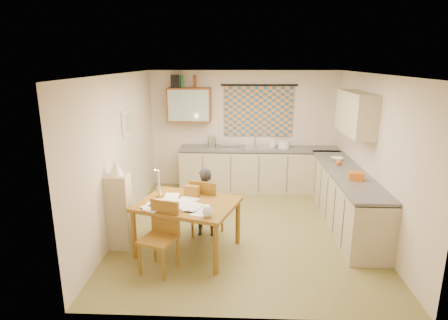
{
  "coord_description": "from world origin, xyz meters",
  "views": [
    {
      "loc": [
        -0.1,
        -5.72,
        2.7
      ],
      "look_at": [
        -0.35,
        0.2,
        1.12
      ],
      "focal_mm": 30.0,
      "sensor_mm": 36.0,
      "label": 1
    }
  ],
  "objects_px": {
    "dining_table": "(188,226)",
    "shelf_stand": "(119,212)",
    "person": "(205,202)",
    "counter_back": "(258,169)",
    "counter_right": "(345,197)",
    "chair_far": "(207,218)",
    "stove": "(366,226)"
  },
  "relations": [
    {
      "from": "counter_back",
      "to": "stove",
      "type": "relative_size",
      "value": 3.84
    },
    {
      "from": "counter_right",
      "to": "person",
      "type": "bearing_deg",
      "value": -166.23
    },
    {
      "from": "stove",
      "to": "dining_table",
      "type": "height_order",
      "value": "stove"
    },
    {
      "from": "counter_back",
      "to": "counter_right",
      "type": "relative_size",
      "value": 1.12
    },
    {
      "from": "counter_back",
      "to": "person",
      "type": "distance_m",
      "value": 2.4
    },
    {
      "from": "dining_table",
      "to": "shelf_stand",
      "type": "height_order",
      "value": "shelf_stand"
    },
    {
      "from": "counter_back",
      "to": "dining_table",
      "type": "height_order",
      "value": "counter_back"
    },
    {
      "from": "chair_far",
      "to": "person",
      "type": "xyz_separation_m",
      "value": [
        -0.03,
        0.01,
        0.26
      ]
    },
    {
      "from": "stove",
      "to": "chair_far",
      "type": "distance_m",
      "value": 2.35
    },
    {
      "from": "counter_right",
      "to": "stove",
      "type": "relative_size",
      "value": 3.43
    },
    {
      "from": "counter_right",
      "to": "chair_far",
      "type": "relative_size",
      "value": 3.12
    },
    {
      "from": "counter_right",
      "to": "shelf_stand",
      "type": "relative_size",
      "value": 2.63
    },
    {
      "from": "dining_table",
      "to": "person",
      "type": "distance_m",
      "value": 0.59
    },
    {
      "from": "dining_table",
      "to": "shelf_stand",
      "type": "relative_size",
      "value": 1.42
    },
    {
      "from": "shelf_stand",
      "to": "counter_right",
      "type": "bearing_deg",
      "value": 16.14
    },
    {
      "from": "counter_right",
      "to": "shelf_stand",
      "type": "bearing_deg",
      "value": -163.86
    },
    {
      "from": "counter_right",
      "to": "dining_table",
      "type": "height_order",
      "value": "counter_right"
    },
    {
      "from": "chair_far",
      "to": "person",
      "type": "distance_m",
      "value": 0.27
    },
    {
      "from": "stove",
      "to": "counter_right",
      "type": "bearing_deg",
      "value": 90.0
    },
    {
      "from": "dining_table",
      "to": "counter_back",
      "type": "bearing_deg",
      "value": 85.39
    },
    {
      "from": "counter_back",
      "to": "dining_table",
      "type": "distance_m",
      "value": 2.96
    },
    {
      "from": "counter_back",
      "to": "stove",
      "type": "xyz_separation_m",
      "value": [
        1.39,
        -2.74,
        -0.02
      ]
    },
    {
      "from": "stove",
      "to": "shelf_stand",
      "type": "xyz_separation_m",
      "value": [
        -3.54,
        0.07,
        0.13
      ]
    },
    {
      "from": "dining_table",
      "to": "shelf_stand",
      "type": "distance_m",
      "value": 1.03
    },
    {
      "from": "dining_table",
      "to": "person",
      "type": "height_order",
      "value": "person"
    },
    {
      "from": "counter_back",
      "to": "chair_far",
      "type": "relative_size",
      "value": 3.49
    },
    {
      "from": "stove",
      "to": "chair_far",
      "type": "xyz_separation_m",
      "value": [
        -2.29,
        0.51,
        -0.14
      ]
    },
    {
      "from": "person",
      "to": "stove",
      "type": "bearing_deg",
      "value": 167.25
    },
    {
      "from": "dining_table",
      "to": "stove",
      "type": "bearing_deg",
      "value": 17.94
    },
    {
      "from": "counter_back",
      "to": "stove",
      "type": "height_order",
      "value": "counter_back"
    },
    {
      "from": "counter_back",
      "to": "stove",
      "type": "distance_m",
      "value": 3.07
    },
    {
      "from": "counter_right",
      "to": "person",
      "type": "xyz_separation_m",
      "value": [
        -2.32,
        -0.57,
        0.1
      ]
    }
  ]
}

